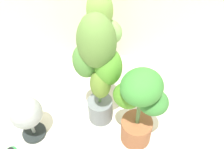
% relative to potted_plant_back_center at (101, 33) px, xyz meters
% --- Properties ---
extents(ground_plane, '(8.00, 8.00, 0.00)m').
position_rel_potted_plant_back_center_xyz_m(ground_plane, '(-0.02, -0.56, -0.52)').
color(ground_plane, silver).
rests_on(ground_plane, ground).
extents(potted_plant_back_center, '(0.37, 0.28, 0.89)m').
position_rel_potted_plant_back_center_xyz_m(potted_plant_back_center, '(0.00, 0.00, 0.00)').
color(potted_plant_back_center, black).
rests_on(potted_plant_back_center, ground).
extents(potted_plant_front_right, '(0.40, 0.38, 0.69)m').
position_rel_potted_plant_back_center_xyz_m(potted_plant_front_right, '(0.24, -0.63, -0.11)').
color(potted_plant_front_right, '#9A5937').
rests_on(potted_plant_front_right, ground).
extents(potted_plant_center, '(0.37, 0.31, 0.97)m').
position_rel_potted_plant_back_center_xyz_m(potted_plant_center, '(-0.01, -0.44, 0.07)').
color(potted_plant_center, slate).
rests_on(potted_plant_center, ground).
extents(floor_fan, '(0.27, 0.27, 0.40)m').
position_rel_potted_plant_back_center_xyz_m(floor_fan, '(-0.53, -0.57, -0.25)').
color(floor_fan, '#212728').
rests_on(floor_fan, ground).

